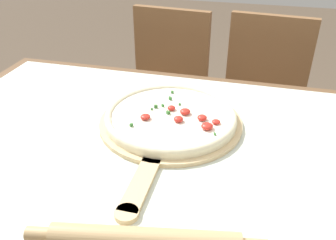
% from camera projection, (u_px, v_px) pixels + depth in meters
% --- Properties ---
extents(dining_table, '(1.43, 0.88, 0.77)m').
position_uv_depth(dining_table, '(167.00, 175.00, 0.99)').
color(dining_table, brown).
rests_on(dining_table, ground_plane).
extents(towel_cloth, '(1.35, 0.80, 0.00)m').
position_uv_depth(towel_cloth, '(167.00, 142.00, 0.93)').
color(towel_cloth, silver).
rests_on(towel_cloth, dining_table).
extents(pizza_peel, '(0.40, 0.58, 0.01)m').
position_uv_depth(pizza_peel, '(169.00, 125.00, 0.98)').
color(pizza_peel, '#D6B784').
rests_on(pizza_peel, towel_cloth).
extents(pizza, '(0.37, 0.37, 0.03)m').
position_uv_depth(pizza, '(171.00, 116.00, 0.99)').
color(pizza, beige).
rests_on(pizza, pizza_peel).
extents(rolling_pin, '(0.43, 0.11, 0.04)m').
position_uv_depth(rolling_pin, '(145.00, 240.00, 0.63)').
color(rolling_pin, tan).
rests_on(rolling_pin, towel_cloth).
extents(chair_left, '(0.44, 0.44, 0.89)m').
position_uv_depth(chair_left, '(165.00, 89.00, 1.77)').
color(chair_left, brown).
rests_on(chair_left, ground_plane).
extents(chair_right, '(0.44, 0.44, 0.89)m').
position_uv_depth(chair_right, '(261.00, 100.00, 1.67)').
color(chair_right, brown).
rests_on(chair_right, ground_plane).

